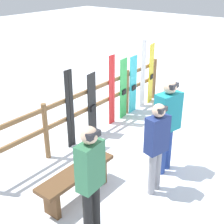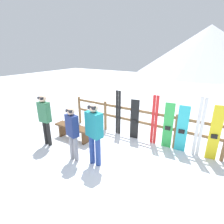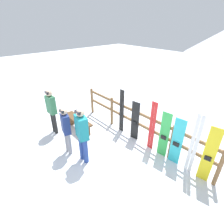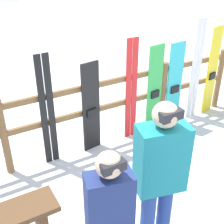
{
  "view_description": "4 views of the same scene",
  "coord_description": "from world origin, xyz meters",
  "px_view_note": "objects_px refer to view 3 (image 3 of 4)",
  "views": [
    {
      "loc": [
        -4.58,
        -2.33,
        3.29
      ],
      "look_at": [
        -0.38,
        0.94,
        0.87
      ],
      "focal_mm": 50.0,
      "sensor_mm": 36.0,
      "label": 1
    },
    {
      "loc": [
        2.21,
        -3.35,
        2.91
      ],
      "look_at": [
        -0.55,
        1.06,
        1.07
      ],
      "focal_mm": 28.0,
      "sensor_mm": 36.0,
      "label": 2
    },
    {
      "loc": [
        3.18,
        -2.17,
        3.7
      ],
      "look_at": [
        -0.45,
        1.04,
        1.13
      ],
      "focal_mm": 28.0,
      "sensor_mm": 36.0,
      "label": 3
    },
    {
      "loc": [
        -1.76,
        -1.85,
        2.83
      ],
      "look_at": [
        -0.09,
        1.07,
        0.96
      ],
      "focal_mm": 50.0,
      "sensor_mm": 36.0,
      "label": 4
    }
  ],
  "objects_px": {
    "ski_pair_red": "(152,126)",
    "ski_pair_white": "(194,145)",
    "snowboard_green": "(164,135)",
    "snowboard_cyan": "(177,142)",
    "person_navy": "(66,128)",
    "bench": "(78,122)",
    "ski_pair_black": "(122,111)",
    "snowboard_yellow": "(209,156)",
    "snowboard_black_stripe": "(135,121)",
    "person_teal": "(82,132)",
    "person_plaid_green": "(51,108)"
  },
  "relations": [
    {
      "from": "ski_pair_red",
      "to": "ski_pair_white",
      "type": "xyz_separation_m",
      "value": [
        1.3,
        0.0,
        0.06
      ]
    },
    {
      "from": "snowboard_green",
      "to": "snowboard_cyan",
      "type": "bearing_deg",
      "value": -0.0
    },
    {
      "from": "person_navy",
      "to": "snowboard_cyan",
      "type": "distance_m",
      "value": 3.17
    },
    {
      "from": "person_navy",
      "to": "ski_pair_red",
      "type": "xyz_separation_m",
      "value": [
        1.54,
        2.07,
        -0.09
      ]
    },
    {
      "from": "bench",
      "to": "ski_pair_red",
      "type": "xyz_separation_m",
      "value": [
        2.41,
        1.19,
        0.45
      ]
    },
    {
      "from": "ski_pair_black",
      "to": "ski_pair_red",
      "type": "xyz_separation_m",
      "value": [
        1.33,
        -0.0,
        0.01
      ]
    },
    {
      "from": "snowboard_cyan",
      "to": "snowboard_yellow",
      "type": "distance_m",
      "value": 0.84
    },
    {
      "from": "snowboard_black_stripe",
      "to": "snowboard_cyan",
      "type": "distance_m",
      "value": 1.54
    },
    {
      "from": "snowboard_black_stripe",
      "to": "ski_pair_white",
      "type": "distance_m",
      "value": 1.99
    },
    {
      "from": "snowboard_cyan",
      "to": "bench",
      "type": "bearing_deg",
      "value": -160.05
    },
    {
      "from": "person_teal",
      "to": "snowboard_cyan",
      "type": "relative_size",
      "value": 1.18
    },
    {
      "from": "snowboard_green",
      "to": "snowboard_yellow",
      "type": "bearing_deg",
      "value": 0.01
    },
    {
      "from": "person_plaid_green",
      "to": "ski_pair_red",
      "type": "bearing_deg",
      "value": 33.51
    },
    {
      "from": "bench",
      "to": "ski_pair_white",
      "type": "xyz_separation_m",
      "value": [
        3.71,
        1.19,
        0.52
      ]
    },
    {
      "from": "person_plaid_green",
      "to": "person_navy",
      "type": "relative_size",
      "value": 1.07
    },
    {
      "from": "person_plaid_green",
      "to": "ski_pair_white",
      "type": "distance_m",
      "value": 4.57
    },
    {
      "from": "person_plaid_green",
      "to": "ski_pair_black",
      "type": "height_order",
      "value": "person_plaid_green"
    },
    {
      "from": "person_plaid_green",
      "to": "snowboard_black_stripe",
      "type": "relative_size",
      "value": 1.19
    },
    {
      "from": "ski_pair_black",
      "to": "snowboard_yellow",
      "type": "height_order",
      "value": "ski_pair_black"
    },
    {
      "from": "snowboard_cyan",
      "to": "ski_pair_red",
      "type": "bearing_deg",
      "value": 179.77
    },
    {
      "from": "snowboard_cyan",
      "to": "ski_pair_white",
      "type": "xyz_separation_m",
      "value": [
        0.45,
        0.0,
        0.16
      ]
    },
    {
      "from": "person_teal",
      "to": "ski_pair_red",
      "type": "bearing_deg",
      "value": 63.95
    },
    {
      "from": "bench",
      "to": "ski_pair_black",
      "type": "relative_size",
      "value": 0.87
    },
    {
      "from": "snowboard_green",
      "to": "ski_pair_white",
      "type": "relative_size",
      "value": 0.83
    },
    {
      "from": "person_navy",
      "to": "snowboard_black_stripe",
      "type": "relative_size",
      "value": 1.11
    },
    {
      "from": "bench",
      "to": "snowboard_green",
      "type": "distance_m",
      "value": 3.11
    },
    {
      "from": "snowboard_black_stripe",
      "to": "ski_pair_white",
      "type": "height_order",
      "value": "ski_pair_white"
    },
    {
      "from": "ski_pair_red",
      "to": "snowboard_yellow",
      "type": "distance_m",
      "value": 1.69
    },
    {
      "from": "snowboard_black_stripe",
      "to": "snowboard_yellow",
      "type": "xyz_separation_m",
      "value": [
        2.38,
        0.0,
        0.1
      ]
    },
    {
      "from": "bench",
      "to": "person_plaid_green",
      "type": "xyz_separation_m",
      "value": [
        -0.45,
        -0.71,
        0.62
      ]
    },
    {
      "from": "person_teal",
      "to": "person_navy",
      "type": "bearing_deg",
      "value": -165.36
    },
    {
      "from": "snowboard_green",
      "to": "snowboard_yellow",
      "type": "relative_size",
      "value": 0.92
    },
    {
      "from": "person_teal",
      "to": "snowboard_yellow",
      "type": "bearing_deg",
      "value": 36.0
    },
    {
      "from": "snowboard_green",
      "to": "snowboard_cyan",
      "type": "distance_m",
      "value": 0.41
    },
    {
      "from": "person_navy",
      "to": "snowboard_yellow",
      "type": "relative_size",
      "value": 0.97
    },
    {
      "from": "ski_pair_black",
      "to": "snowboard_black_stripe",
      "type": "height_order",
      "value": "ski_pair_black"
    },
    {
      "from": "ski_pair_white",
      "to": "ski_pair_black",
      "type": "bearing_deg",
      "value": 180.0
    },
    {
      "from": "snowboard_green",
      "to": "ski_pair_red",
      "type": "bearing_deg",
      "value": 179.55
    },
    {
      "from": "bench",
      "to": "person_navy",
      "type": "bearing_deg",
      "value": -45.41
    },
    {
      "from": "snowboard_yellow",
      "to": "ski_pair_red",
      "type": "bearing_deg",
      "value": 179.89
    },
    {
      "from": "ski_pair_red",
      "to": "ski_pair_white",
      "type": "distance_m",
      "value": 1.3
    },
    {
      "from": "person_navy",
      "to": "snowboard_yellow",
      "type": "distance_m",
      "value": 3.84
    },
    {
      "from": "ski_pair_black",
      "to": "snowboard_green",
      "type": "relative_size",
      "value": 1.11
    },
    {
      "from": "ski_pair_black",
      "to": "ski_pair_white",
      "type": "bearing_deg",
      "value": -0.0
    },
    {
      "from": "snowboard_black_stripe",
      "to": "snowboard_yellow",
      "type": "relative_size",
      "value": 0.88
    },
    {
      "from": "ski_pair_red",
      "to": "snowboard_green",
      "type": "relative_size",
      "value": 1.12
    },
    {
      "from": "ski_pair_black",
      "to": "snowboard_green",
      "type": "xyz_separation_m",
      "value": [
        1.78,
        -0.0,
        -0.08
      ]
    },
    {
      "from": "person_teal",
      "to": "snowboard_green",
      "type": "xyz_separation_m",
      "value": [
        1.37,
        1.9,
        -0.26
      ]
    },
    {
      "from": "bench",
      "to": "ski_pair_white",
      "type": "bearing_deg",
      "value": 17.75
    },
    {
      "from": "ski_pair_black",
      "to": "snowboard_cyan",
      "type": "xyz_separation_m",
      "value": [
        2.18,
        -0.0,
        -0.09
      ]
    }
  ]
}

